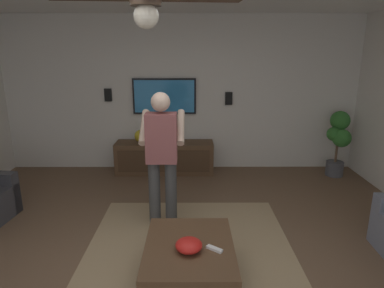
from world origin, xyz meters
name	(u,v)px	position (x,y,z in m)	size (l,w,h in m)	color
ground_plane	(174,276)	(0.00, 0.00, 0.00)	(7.56, 7.56, 0.00)	brown
wall_back_tv	(182,94)	(3.20, 0.00, 1.35)	(0.10, 6.41, 2.69)	silver
area_rug	(189,269)	(0.10, -0.15, 0.01)	(2.97, 2.23, 0.01)	#9E8460
coffee_table	(189,255)	(-0.10, -0.15, 0.30)	(1.00, 0.80, 0.40)	#513823
media_console	(165,157)	(2.87, 0.30, 0.28)	(0.45, 1.70, 0.55)	#513823
tv	(164,96)	(3.11, 0.30, 1.32)	(0.05, 1.10, 0.62)	black
person_standing	(162,152)	(1.02, 0.18, 0.93)	(0.53, 0.53, 1.64)	#3F3F3F
potted_plant_tall	(338,138)	(2.69, -2.65, 0.66)	(0.46, 0.39, 1.12)	#4C4C51
bowl	(189,245)	(-0.18, -0.15, 0.45)	(0.24, 0.24, 0.11)	red
remote_white	(214,249)	(-0.18, -0.37, 0.41)	(0.15, 0.04, 0.02)	white
vase_round	(141,136)	(2.89, 0.71, 0.66)	(0.22, 0.22, 0.22)	gold
wall_speaker_left	(229,98)	(3.12, -0.83, 1.28)	(0.06, 0.12, 0.22)	black
wall_speaker_right	(108,95)	(3.12, 1.28, 1.34)	(0.06, 0.12, 0.22)	black
ceiling_fan	(147,4)	(-0.50, 0.11, 2.36)	(1.17, 1.21, 0.46)	#4C3828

